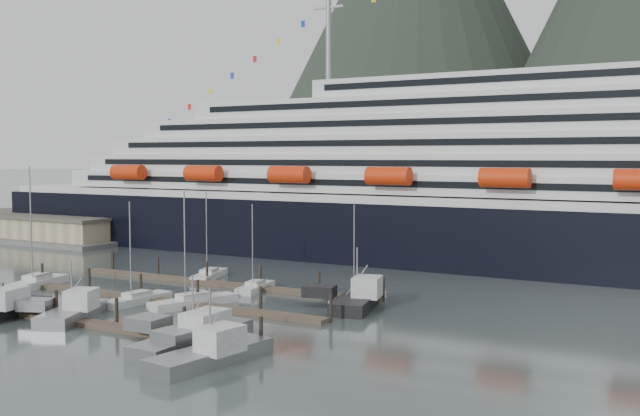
{
  "coord_description": "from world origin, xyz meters",
  "views": [
    {
      "loc": [
        57.19,
        -64.17,
        17.56
      ],
      "look_at": [
        7.31,
        22.0,
        10.63
      ],
      "focal_mm": 42.0,
      "sensor_mm": 36.0,
      "label": 1
    }
  ],
  "objects_px": {
    "trawler_d": "(209,353)",
    "sailboat_g": "(358,299)",
    "warehouse": "(42,229)",
    "trawler_b": "(71,312)",
    "sailboat_a": "(37,283)",
    "sailboat_e": "(209,276)",
    "sailboat_d": "(193,302)",
    "sailboat_b": "(137,300)",
    "trawler_e": "(356,299)",
    "sailboat_f": "(255,288)",
    "cruise_ship": "(551,191)",
    "trawler_c": "(192,336)"
  },
  "relations": [
    {
      "from": "sailboat_d",
      "to": "sailboat_b",
      "type": "bearing_deg",
      "value": 126.84
    },
    {
      "from": "sailboat_e",
      "to": "trawler_b",
      "type": "xyz_separation_m",
      "value": [
        4.35,
        -29.06,
        0.49
      ]
    },
    {
      "from": "sailboat_g",
      "to": "trawler_b",
      "type": "height_order",
      "value": "sailboat_g"
    },
    {
      "from": "sailboat_a",
      "to": "sailboat_e",
      "type": "distance_m",
      "value": 23.17
    },
    {
      "from": "sailboat_e",
      "to": "trawler_e",
      "type": "distance_m",
      "value": 28.91
    },
    {
      "from": "sailboat_e",
      "to": "sailboat_g",
      "type": "relative_size",
      "value": 1.07
    },
    {
      "from": "trawler_d",
      "to": "sailboat_g",
      "type": "bearing_deg",
      "value": 10.05
    },
    {
      "from": "sailboat_d",
      "to": "sailboat_e",
      "type": "distance_m",
      "value": 19.8
    },
    {
      "from": "sailboat_g",
      "to": "warehouse",
      "type": "bearing_deg",
      "value": 80.93
    },
    {
      "from": "cruise_ship",
      "to": "sailboat_e",
      "type": "relative_size",
      "value": 16.08
    },
    {
      "from": "sailboat_g",
      "to": "trawler_d",
      "type": "xyz_separation_m",
      "value": [
        1.25,
        -30.1,
        0.52
      ]
    },
    {
      "from": "sailboat_a",
      "to": "sailboat_b",
      "type": "bearing_deg",
      "value": -109.72
    },
    {
      "from": "sailboat_d",
      "to": "trawler_c",
      "type": "distance_m",
      "value": 18.9
    },
    {
      "from": "sailboat_f",
      "to": "trawler_e",
      "type": "bearing_deg",
      "value": -111.61
    },
    {
      "from": "sailboat_g",
      "to": "trawler_c",
      "type": "xyz_separation_m",
      "value": [
        -3.78,
        -26.33,
        0.53
      ]
    },
    {
      "from": "sailboat_e",
      "to": "sailboat_b",
      "type": "bearing_deg",
      "value": 174.02
    },
    {
      "from": "cruise_ship",
      "to": "sailboat_d",
      "type": "bearing_deg",
      "value": -119.48
    },
    {
      "from": "sailboat_a",
      "to": "sailboat_g",
      "type": "distance_m",
      "value": 43.88
    },
    {
      "from": "sailboat_d",
      "to": "trawler_b",
      "type": "distance_m",
      "value": 14.08
    },
    {
      "from": "sailboat_b",
      "to": "trawler_e",
      "type": "height_order",
      "value": "sailboat_b"
    },
    {
      "from": "warehouse",
      "to": "sailboat_a",
      "type": "height_order",
      "value": "sailboat_a"
    },
    {
      "from": "sailboat_d",
      "to": "sailboat_g",
      "type": "distance_m",
      "value": 19.59
    },
    {
      "from": "sailboat_g",
      "to": "trawler_e",
      "type": "distance_m",
      "value": 3.35
    },
    {
      "from": "sailboat_f",
      "to": "trawler_d",
      "type": "distance_m",
      "value": 34.13
    },
    {
      "from": "warehouse",
      "to": "trawler_d",
      "type": "bearing_deg",
      "value": -32.38
    },
    {
      "from": "sailboat_a",
      "to": "sailboat_b",
      "type": "height_order",
      "value": "sailboat_a"
    },
    {
      "from": "sailboat_g",
      "to": "trawler_b",
      "type": "bearing_deg",
      "value": 145.25
    },
    {
      "from": "warehouse",
      "to": "trawler_b",
      "type": "height_order",
      "value": "trawler_b"
    },
    {
      "from": "sailboat_a",
      "to": "trawler_c",
      "type": "distance_m",
      "value": 40.86
    },
    {
      "from": "warehouse",
      "to": "trawler_b",
      "type": "xyz_separation_m",
      "value": [
        66.41,
        -51.07,
        -1.34
      ]
    },
    {
      "from": "trawler_d",
      "to": "sailboat_a",
      "type": "bearing_deg",
      "value": 75.33
    },
    {
      "from": "warehouse",
      "to": "trawler_b",
      "type": "distance_m",
      "value": 83.79
    },
    {
      "from": "sailboat_a",
      "to": "sailboat_g",
      "type": "relative_size",
      "value": 1.37
    },
    {
      "from": "cruise_ship",
      "to": "warehouse",
      "type": "bearing_deg",
      "value": -172.77
    },
    {
      "from": "sailboat_b",
      "to": "cruise_ship",
      "type": "bearing_deg",
      "value": -29.99
    },
    {
      "from": "sailboat_b",
      "to": "trawler_d",
      "type": "bearing_deg",
      "value": -120.55
    },
    {
      "from": "warehouse",
      "to": "sailboat_a",
      "type": "xyz_separation_m",
      "value": [
        46.48,
        -39.15,
        -1.78
      ]
    },
    {
      "from": "trawler_e",
      "to": "sailboat_g",
      "type": "bearing_deg",
      "value": 8.03
    },
    {
      "from": "sailboat_d",
      "to": "trawler_b",
      "type": "xyz_separation_m",
      "value": [
        -6.48,
        -12.49,
        0.48
      ]
    },
    {
      "from": "sailboat_b",
      "to": "trawler_d",
      "type": "height_order",
      "value": "sailboat_b"
    },
    {
      "from": "warehouse",
      "to": "trawler_d",
      "type": "height_order",
      "value": "trawler_d"
    },
    {
      "from": "warehouse",
      "to": "sailboat_g",
      "type": "xyz_separation_m",
      "value": [
        88.61,
        -26.89,
        -1.85
      ]
    },
    {
      "from": "trawler_b",
      "to": "trawler_e",
      "type": "bearing_deg",
      "value": -71.45
    },
    {
      "from": "warehouse",
      "to": "sailboat_d",
      "type": "xyz_separation_m",
      "value": [
        72.9,
        -38.58,
        -1.83
      ]
    },
    {
      "from": "trawler_b",
      "to": "trawler_e",
      "type": "distance_m",
      "value": 31.57
    },
    {
      "from": "sailboat_e",
      "to": "trawler_d",
      "type": "relative_size",
      "value": 1.05
    },
    {
      "from": "sailboat_a",
      "to": "sailboat_f",
      "type": "xyz_separation_m",
      "value": [
        27.11,
        12.17,
        -0.07
      ]
    },
    {
      "from": "sailboat_f",
      "to": "sailboat_a",
      "type": "bearing_deg",
      "value": 102.86
    },
    {
      "from": "cruise_ship",
      "to": "trawler_e",
      "type": "relative_size",
      "value": 16.77
    },
    {
      "from": "cruise_ship",
      "to": "trawler_c",
      "type": "height_order",
      "value": "cruise_ship"
    }
  ]
}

